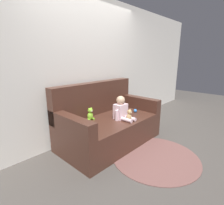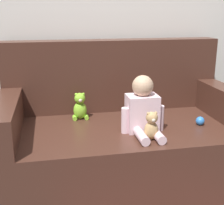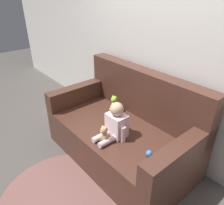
% 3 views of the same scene
% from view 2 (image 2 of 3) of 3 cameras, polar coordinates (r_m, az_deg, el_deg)
% --- Properties ---
extents(ground_plane, '(12.00, 12.00, 0.00)m').
position_cam_2_polar(ground_plane, '(2.57, 1.86, -13.83)').
color(ground_plane, '#4C4742').
extents(wall_back, '(8.00, 0.05, 2.60)m').
position_cam_2_polar(wall_back, '(2.78, -0.68, 16.54)').
color(wall_back, silver).
rests_on(wall_back, ground_plane).
extents(couch, '(1.80, 0.98, 1.07)m').
position_cam_2_polar(couch, '(2.48, 1.56, -5.94)').
color(couch, '#47281E').
rests_on(couch, ground_plane).
extents(person_baby, '(0.31, 0.36, 0.40)m').
position_cam_2_polar(person_baby, '(2.20, 5.67, -1.34)').
color(person_baby, silver).
rests_on(person_baby, couch).
extents(teddy_bear_brown, '(0.12, 0.09, 0.20)m').
position_cam_2_polar(teddy_bear_brown, '(2.08, 7.23, -4.42)').
color(teddy_bear_brown, tan).
rests_on(teddy_bear_brown, couch).
extents(plush_toy_side, '(0.13, 0.10, 0.22)m').
position_cam_2_polar(plush_toy_side, '(2.47, -5.87, -0.80)').
color(plush_toy_side, '#8CD133').
rests_on(plush_toy_side, couch).
extents(toy_ball, '(0.07, 0.07, 0.07)m').
position_cam_2_polar(toy_ball, '(2.44, 15.81, -3.25)').
color(toy_ball, '#337FDB').
rests_on(toy_ball, couch).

